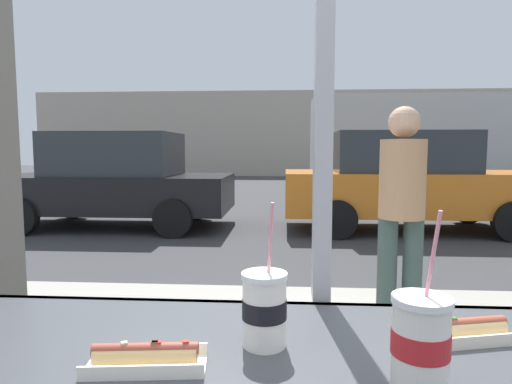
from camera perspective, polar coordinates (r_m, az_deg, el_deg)
name	(u,v)px	position (r m, az deg, el deg)	size (l,w,h in m)	color
ground_plane	(290,218)	(9.28, 4.46, -3.43)	(60.00, 60.00, 0.00)	#38383A
sidewalk_strip	(300,361)	(3.10, 5.77, -21.08)	(16.00, 2.80, 0.11)	#9E998E
window_wall	(325,5)	(1.31, 8.95, 22.89)	(2.70, 0.20, 2.90)	#56544F
building_facade_far	(288,134)	(24.47, 4.14, 7.53)	(28.00, 1.20, 4.61)	#A89E8E
soda_cup_left	(264,308)	(0.99, 1.09, -14.84)	(0.10, 0.10, 0.32)	white
soda_cup_right	(420,341)	(0.87, 20.60, -17.73)	(0.11, 0.11, 0.33)	silver
hotdog_tray_near	(458,331)	(1.13, 24.81, -16.03)	(0.27, 0.15, 0.05)	beige
hotdog_tray_far	(146,357)	(0.94, -14.12, -20.06)	(0.24, 0.12, 0.05)	silver
parked_car_black	(116,180)	(8.54, -17.73, 1.49)	(4.23, 2.06, 1.75)	black
parked_car_orange	(407,181)	(8.23, 19.01, 1.35)	(4.41, 1.93, 1.76)	orange
box_truck	(430,143)	(14.11, 21.67, 5.91)	(7.29, 2.44, 2.99)	beige
pedestrian	(402,205)	(3.29, 18.41, -1.64)	(0.32, 0.32, 1.63)	#374A44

